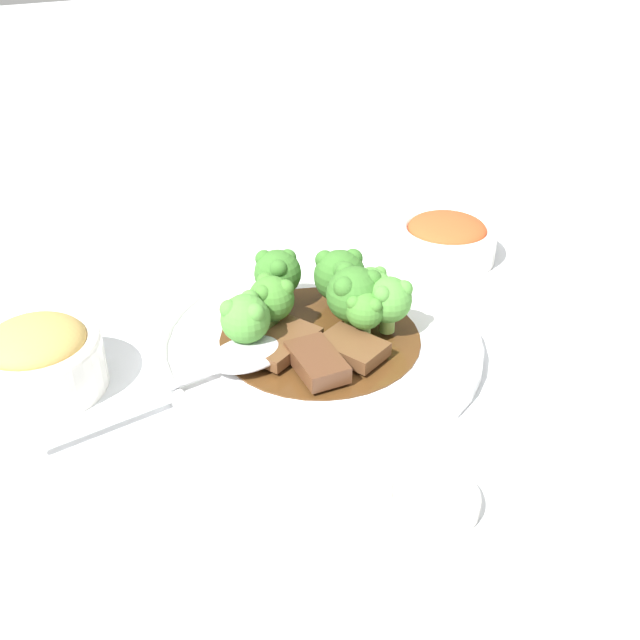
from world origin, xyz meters
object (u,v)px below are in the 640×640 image
(broccoli_floret_4, at_px, (340,275))
(sauce_dish, at_px, (432,498))
(main_plate, at_px, (320,342))
(beef_strip_2, at_px, (317,362))
(side_bowl_kimchi, at_px, (446,238))
(beef_strip_0, at_px, (284,343))
(broccoli_floret_1, at_px, (370,285))
(broccoli_floret_5, at_px, (365,310))
(broccoli_floret_6, at_px, (389,299))
(broccoli_floret_3, at_px, (271,298))
(serving_spoon, at_px, (233,360))
(broccoli_floret_2, at_px, (245,318))
(side_bowl_appetizer, at_px, (39,358))
(broccoli_floret_7, at_px, (278,272))
(beef_strip_1, at_px, (352,348))
(broccoli_floret_0, at_px, (354,292))

(broccoli_floret_4, relative_size, sauce_dish, 0.77)
(main_plate, height_order, beef_strip_2, beef_strip_2)
(sauce_dish, bearing_deg, side_bowl_kimchi, -35.27)
(main_plate, height_order, broccoli_floret_4, broccoli_floret_4)
(beef_strip_0, bearing_deg, broccoli_floret_1, -76.07)
(beef_strip_2, relative_size, side_bowl_kimchi, 0.55)
(broccoli_floret_5, xyz_separation_m, broccoli_floret_6, (0.00, -0.02, 0.00))
(broccoli_floret_3, height_order, serving_spoon, broccoli_floret_3)
(broccoli_floret_2, relative_size, sauce_dish, 0.78)
(broccoli_floret_1, bearing_deg, sauce_dish, 161.78)
(main_plate, height_order, broccoli_floret_2, broccoli_floret_2)
(broccoli_floret_4, height_order, side_bowl_appetizer, broccoli_floret_4)
(main_plate, bearing_deg, broccoli_floret_7, 9.78)
(broccoli_floret_6, height_order, sauce_dish, broccoli_floret_6)
(beef_strip_1, xyz_separation_m, broccoli_floret_4, (0.08, -0.03, 0.02))
(main_plate, xyz_separation_m, beef_strip_0, (-0.01, 0.04, 0.01))
(serving_spoon, xyz_separation_m, side_bowl_appetizer, (0.07, 0.15, 0.01))
(broccoli_floret_3, relative_size, broccoli_floret_6, 0.95)
(broccoli_floret_3, height_order, side_bowl_kimchi, broccoli_floret_3)
(main_plate, bearing_deg, broccoli_floret_5, -123.66)
(broccoli_floret_7, xyz_separation_m, sauce_dish, (-0.27, 0.00, -0.05))
(broccoli_floret_1, height_order, side_bowl_kimchi, broccoli_floret_1)
(broccoli_floret_4, height_order, sauce_dish, broccoli_floret_4)
(main_plate, distance_m, broccoli_floret_3, 0.06)
(beef_strip_1, relative_size, broccoli_floret_6, 1.26)
(beef_strip_0, bearing_deg, serving_spoon, 96.31)
(beef_strip_1, distance_m, broccoli_floret_1, 0.08)
(beef_strip_1, distance_m, broccoli_floret_4, 0.09)
(main_plate, xyz_separation_m, broccoli_floret_3, (0.03, 0.03, 0.04))
(broccoli_floret_6, relative_size, serving_spoon, 0.24)
(serving_spoon, height_order, side_bowl_appetizer, side_bowl_appetizer)
(broccoli_floret_6, bearing_deg, broccoli_floret_1, -4.92)
(beef_strip_0, distance_m, broccoli_floret_5, 0.08)
(broccoli_floret_1, distance_m, broccoli_floret_3, 0.10)
(beef_strip_2, xyz_separation_m, broccoli_floret_4, (0.09, -0.07, 0.02))
(broccoli_floret_3, distance_m, serving_spoon, 0.07)
(broccoli_floret_1, relative_size, broccoli_floret_4, 0.84)
(serving_spoon, bearing_deg, broccoli_floret_2, -46.17)
(main_plate, distance_m, serving_spoon, 0.09)
(beef_strip_0, bearing_deg, broccoli_floret_7, -19.85)
(broccoli_floret_7, bearing_deg, broccoli_floret_6, -142.28)
(beef_strip_1, bearing_deg, broccoli_floret_2, 59.78)
(beef_strip_1, height_order, broccoli_floret_1, broccoli_floret_1)
(broccoli_floret_3, bearing_deg, main_plate, -130.50)
(main_plate, xyz_separation_m, beef_strip_2, (-0.05, 0.03, 0.02))
(broccoli_floret_0, relative_size, sauce_dish, 0.86)
(broccoli_floret_4, bearing_deg, sauce_dish, 167.50)
(broccoli_floret_4, relative_size, broccoli_floret_6, 0.97)
(broccoli_floret_5, height_order, side_bowl_appetizer, broccoli_floret_5)
(broccoli_floret_4, relative_size, broccoli_floret_7, 0.96)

